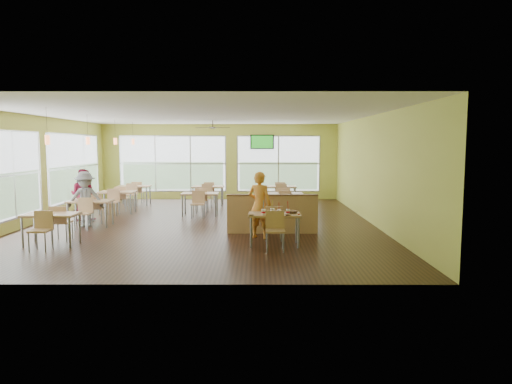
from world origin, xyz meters
TOP-DOWN VIEW (x-y plane):
  - room at (0.00, 0.00)m, footprint 12.00×12.04m
  - window_bays at (-2.65, 3.08)m, footprint 9.24×10.24m
  - main_table at (2.00, -3.00)m, footprint 1.22×1.52m
  - half_wall_divider at (2.00, -1.55)m, footprint 2.40×0.14m
  - dining_tables at (-1.05, 1.71)m, footprint 6.92×8.72m
  - pendant_lights at (-3.20, 0.68)m, footprint 0.11×7.31m
  - ceiling_fan at (-0.00, 3.00)m, footprint 1.25×1.25m
  - tv_backwall at (1.80, 5.90)m, footprint 1.00×0.07m
  - man_plaid at (1.66, -2.16)m, footprint 0.72×0.62m
  - patron_maroon at (-3.78, 0.47)m, footprint 0.82×0.67m
  - patron_grey at (-3.31, -0.58)m, footprint 1.11×0.75m
  - cup_blue at (1.74, -3.23)m, footprint 0.10×0.10m
  - cup_yellow at (1.94, -3.12)m, footprint 0.10×0.10m
  - cup_red_near at (2.10, -3.05)m, footprint 0.08×0.08m
  - cup_red_far at (2.30, -3.16)m, footprint 0.09×0.09m
  - food_basket at (2.43, -2.92)m, footprint 0.25×0.25m
  - ketchup_cup at (2.55, -3.17)m, footprint 0.05×0.05m
  - wrapper_left at (1.46, -3.30)m, footprint 0.18×0.17m
  - wrapper_mid at (1.97, -2.81)m, footprint 0.22×0.21m
  - wrapper_right at (2.30, -3.28)m, footprint 0.17×0.15m

SIDE VIEW (x-z plane):
  - half_wall_divider at x=2.00m, z-range 0.00..1.04m
  - dining_tables at x=-1.05m, z-range 0.20..1.07m
  - main_table at x=2.00m, z-range 0.20..1.07m
  - ketchup_cup at x=2.55m, z-range 0.75..0.77m
  - wrapper_left at x=1.46m, z-range 0.75..0.79m
  - wrapper_right at x=2.30m, z-range 0.75..0.79m
  - wrapper_mid at x=1.97m, z-range 0.75..0.80m
  - food_basket at x=2.43m, z-range 0.75..0.81m
  - patron_grey at x=-3.31m, z-range 0.00..1.58m
  - patron_maroon at x=-3.78m, z-range 0.00..1.60m
  - cup_red_near at x=2.10m, z-range 0.66..0.96m
  - cup_red_far at x=2.30m, z-range 0.65..0.99m
  - cup_yellow at x=1.94m, z-range 0.64..1.00m
  - cup_blue at x=1.74m, z-range 0.64..1.01m
  - man_plaid at x=1.66m, z-range 0.00..1.68m
  - window_bays at x=-2.65m, z-range 0.29..2.66m
  - room at x=0.00m, z-range 0.00..3.20m
  - tv_backwall at x=1.80m, z-range 2.15..2.75m
  - pendant_lights at x=-3.20m, z-range 2.02..2.88m
  - ceiling_fan at x=0.00m, z-range 2.80..3.09m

